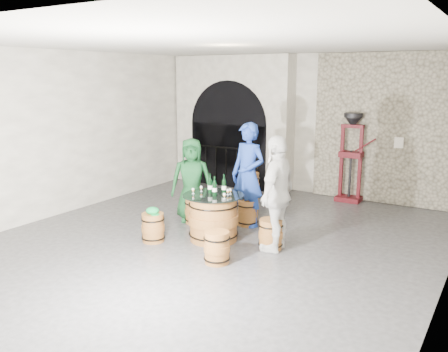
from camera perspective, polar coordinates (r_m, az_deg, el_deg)
The scene contains 28 objects.
ground at distance 8.03m, azimuth -0.93°, elevation -7.76°, with size 8.00×8.00×0.00m, color #303033.
wall_back at distance 11.19m, azimuth 10.21°, elevation 6.11°, with size 8.00×8.00×0.00m, color white.
wall_left at distance 9.96m, azimuth -18.25°, elevation 4.98°, with size 8.00×8.00×0.00m, color white.
ceiling at distance 7.57m, azimuth -1.02°, elevation 15.67°, with size 8.00×8.00×0.00m, color beige.
stone_facing_panel at distance 10.61m, azimuth 19.19°, elevation 5.32°, with size 3.20×0.12×3.18m, color #9F977E.
arched_opening at distance 11.79m, azimuth 1.07°, elevation 6.50°, with size 3.10×0.60×3.19m.
barrel_table at distance 7.94m, azimuth -1.28°, elevation -5.03°, with size 1.02×1.02×0.79m.
barrel_stool_left at distance 8.90m, azimuth -3.49°, elevation -4.17°, with size 0.40×0.40×0.48m.
barrel_stool_far at distance 8.76m, azimuth 2.85°, elevation -4.42°, with size 0.40×0.40×0.48m.
barrel_stool_right at distance 7.64m, azimuth 5.63°, elevation -6.99°, with size 0.40×0.40×0.48m.
barrel_stool_near_right at distance 7.04m, azimuth -0.86°, elevation -8.60°, with size 0.40×0.40×0.48m.
barrel_stool_near_left at distance 8.00m, azimuth -8.53°, elevation -6.16°, with size 0.40×0.40×0.48m.
green_cap at distance 7.92m, azimuth -8.59°, elevation -4.16°, with size 0.26×0.21×0.12m.
person_green at distance 8.95m, azimuth -3.92°, elevation -0.46°, with size 0.77×0.50×1.58m, color #13441F.
person_blue at distance 8.59m, azimuth 2.91°, elevation 0.13°, with size 0.69×0.45×1.90m, color navy.
person_white at distance 7.42m, azimuth 6.42°, elevation -2.11°, with size 1.08×0.45×1.84m, color silver.
wine_bottle_left at distance 7.92m, azimuth -1.68°, elevation -1.14°, with size 0.08×0.08×0.32m.
wine_bottle_center at distance 7.75m, azimuth -1.14°, elevation -1.43°, with size 0.08×0.08×0.32m.
wine_bottle_right at distance 7.89m, azimuth 0.00°, elevation -1.19°, with size 0.08×0.08×0.32m.
tasting_glass_a at distance 7.90m, azimuth -3.73°, elevation -1.81°, with size 0.05×0.05×0.10m, color #B97124, non-canonical shape.
tasting_glass_b at distance 7.81m, azimuth 0.47°, elevation -1.94°, with size 0.05×0.05×0.10m, color #B97124, non-canonical shape.
tasting_glass_c at distance 8.18m, azimuth -0.98°, elevation -1.30°, with size 0.05×0.05×0.10m, color #B97124, non-canonical shape.
tasting_glass_d at distance 7.85m, azimuth 0.76°, elevation -1.87°, with size 0.05×0.05×0.10m, color #B97124, non-canonical shape.
tasting_glass_e at distance 7.55m, azimuth 0.04°, elevation -2.43°, with size 0.05×0.05×0.10m, color #B97124, non-canonical shape.
tasting_glass_f at distance 8.04m, azimuth -2.75°, elevation -1.54°, with size 0.05×0.05×0.10m, color #B97124, non-canonical shape.
side_barrel at distance 10.58m, azimuth 3.10°, elevation -1.21°, with size 0.45×0.45×0.60m.
corking_press at distance 10.61m, azimuth 15.08°, elevation 2.97°, with size 0.79×0.43×1.93m.
control_box at distance 10.51m, azimuth 20.33°, elevation 3.80°, with size 0.18×0.10×0.22m, color silver.
Camera 1 is at (4.08, -6.36, 2.72)m, focal length 38.00 mm.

